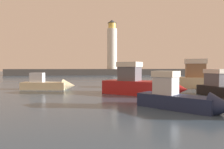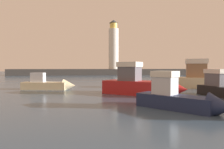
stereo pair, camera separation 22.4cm
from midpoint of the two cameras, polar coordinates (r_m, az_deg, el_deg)
ground_plane at (r=37.39m, az=0.21°, el=-2.30°), size 220.00×220.00×0.00m
breakwater at (r=72.78m, az=-2.56°, el=0.68°), size 65.08×5.27×2.21m
lighthouse at (r=73.47m, az=0.53°, el=8.07°), size 3.52×3.52×17.61m
motorboat_0 at (r=30.38m, az=26.60°, el=-1.32°), size 9.17×5.34×4.41m
motorboat_2 at (r=20.99m, az=9.73°, el=-2.94°), size 8.41×7.02×3.83m
motorboat_3 at (r=26.97m, az=-16.73°, el=-2.73°), size 6.91×2.61×2.42m
motorboat_4 at (r=14.29m, az=19.74°, el=-6.44°), size 5.42×5.73×2.85m
mooring_buoy at (r=26.85m, az=4.34°, el=-3.26°), size 0.70×0.70×0.70m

